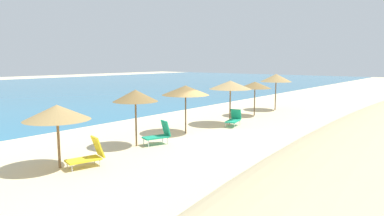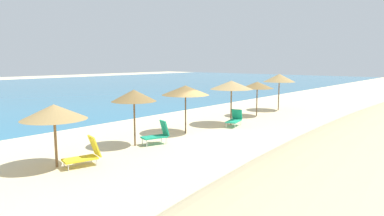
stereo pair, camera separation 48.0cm
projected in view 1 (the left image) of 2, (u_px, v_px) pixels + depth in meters
name	position (u px, v px, depth m)	size (l,w,h in m)	color
ground_plane	(211.00, 138.00, 18.22)	(160.00, 160.00, 0.00)	beige
beach_umbrella_1	(57.00, 113.00, 12.79)	(2.45, 2.45, 2.42)	brown
beach_umbrella_2	(135.00, 96.00, 16.10)	(2.13, 2.13, 2.70)	brown
beach_umbrella_3	(186.00, 90.00, 19.10)	(2.66, 2.66, 2.68)	brown
beach_umbrella_4	(230.00, 85.00, 21.72)	(2.69, 2.69, 2.80)	brown
beach_umbrella_5	(255.00, 85.00, 25.21)	(2.38, 2.38, 2.52)	brown
beach_umbrella_6	(276.00, 78.00, 28.16)	(2.55, 2.55, 2.98)	brown
lounge_chair_0	(234.00, 119.00, 21.45)	(1.53, 0.99, 1.00)	#199972
lounge_chair_1	(159.00, 134.00, 16.73)	(1.43, 1.02, 1.14)	#199972
lounge_chair_2	(89.00, 155.00, 13.21)	(1.50, 0.99, 1.14)	yellow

